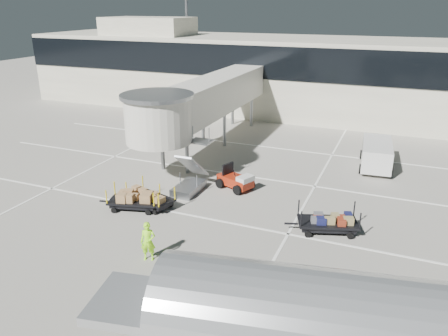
{
  "coord_description": "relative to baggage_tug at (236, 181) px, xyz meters",
  "views": [
    {
      "loc": [
        10.63,
        -18.14,
        11.44
      ],
      "look_at": [
        1.08,
        5.0,
        2.0
      ],
      "focal_mm": 35.0,
      "sensor_mm": 36.0,
      "label": 1
    }
  ],
  "objects": [
    {
      "name": "ground",
      "position": [
        -1.26,
        -6.64,
        -0.57
      ],
      "size": [
        140.0,
        140.0,
        0.0
      ],
      "primitive_type": "plane",
      "color": "#A39F92",
      "rests_on": "ground"
    },
    {
      "name": "lane_markings",
      "position": [
        -1.93,
        2.7,
        -0.56
      ],
      "size": [
        40.0,
        30.0,
        0.02
      ],
      "color": "white",
      "rests_on": "ground"
    },
    {
      "name": "terminal",
      "position": [
        -1.61,
        23.3,
        3.53
      ],
      "size": [
        64.0,
        12.11,
        15.2
      ],
      "color": "beige",
      "rests_on": "ground"
    },
    {
      "name": "jet_bridge",
      "position": [
        -5.23,
        5.63,
        3.71
      ],
      "size": [
        5.7,
        20.4,
        6.03
      ],
      "color": "beige",
      "rests_on": "ground"
    },
    {
      "name": "baggage_tug",
      "position": [
        0.0,
        0.0,
        0.0
      ],
      "size": [
        2.66,
        2.25,
        1.58
      ],
      "rotation": [
        0.0,
        0.0,
        -0.39
      ],
      "color": "#99220D",
      "rests_on": "ground"
    },
    {
      "name": "suitcase_cart",
      "position": [
        6.6,
        -3.56,
        -0.02
      ],
      "size": [
        3.89,
        2.47,
        1.5
      ],
      "rotation": [
        0.0,
        0.0,
        0.33
      ],
      "color": "black",
      "rests_on": "ground"
    },
    {
      "name": "box_cart_near",
      "position": [
        -4.51,
        -5.21,
        0.02
      ],
      "size": [
        3.69,
        2.17,
        1.41
      ],
      "rotation": [
        0.0,
        0.0,
        0.26
      ],
      "color": "black",
      "rests_on": "ground"
    },
    {
      "name": "box_cart_far",
      "position": [
        -3.9,
        -4.35,
        -0.05
      ],
      "size": [
        3.66,
        2.2,
        1.41
      ],
      "rotation": [
        0.0,
        0.0,
        -0.28
      ],
      "color": "black",
      "rests_on": "ground"
    },
    {
      "name": "ground_worker",
      "position": [
        -0.79,
        -9.53,
        0.4
      ],
      "size": [
        0.83,
        0.69,
        1.95
      ],
      "primitive_type": "imported",
      "rotation": [
        0.0,
        0.0,
        0.38
      ],
      "color": "#99FF1A",
      "rests_on": "ground"
    },
    {
      "name": "minivan",
      "position": [
        8.14,
        7.86,
        0.57
      ],
      "size": [
        2.58,
        5.2,
        1.91
      ],
      "rotation": [
        0.0,
        0.0,
        0.09
      ],
      "color": "silver",
      "rests_on": "ground"
    },
    {
      "name": "belt_loader",
      "position": [
        -16.67,
        17.36,
        0.25
      ],
      "size": [
        4.51,
        1.83,
        2.17
      ],
      "rotation": [
        0.0,
        0.0,
        0.0
      ],
      "color": "#99220D",
      "rests_on": "ground"
    }
  ]
}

